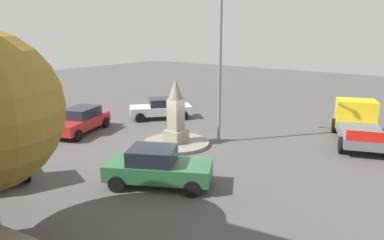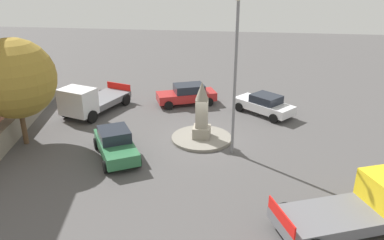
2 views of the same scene
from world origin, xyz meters
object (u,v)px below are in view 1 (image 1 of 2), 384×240
at_px(truck_yellow_waiting, 358,123).
at_px(car_red_passing, 81,120).
at_px(monument, 176,114).
at_px(streetlamp, 220,44).
at_px(car_white_far_side, 161,108).
at_px(car_green_parked_left, 157,167).

bearing_deg(truck_yellow_waiting, car_red_passing, -146.73).
xyz_separation_m(monument, truck_yellow_waiting, (7.38, 7.06, -0.74)).
height_order(streetlamp, car_red_passing, streetlamp).
relative_size(car_white_far_side, truck_yellow_waiting, 0.74).
xyz_separation_m(car_green_parked_left, car_white_far_side, (-7.53, 8.18, -0.04)).
bearing_deg(car_white_far_side, streetlamp, -17.60).
relative_size(car_red_passing, car_white_far_side, 1.07).
height_order(car_red_passing, truck_yellow_waiting, truck_yellow_waiting).
relative_size(streetlamp, car_white_far_side, 2.06).
xyz_separation_m(streetlamp, truck_yellow_waiting, (5.88, 5.20, -4.35)).
relative_size(streetlamp, truck_yellow_waiting, 1.52).
distance_m(streetlamp, car_red_passing, 9.55).
distance_m(monument, car_white_far_side, 6.16).
bearing_deg(streetlamp, car_green_parked_left, -78.17).
height_order(monument, car_green_parked_left, monument).
xyz_separation_m(streetlamp, car_red_passing, (-7.58, -3.63, -4.53)).
distance_m(car_green_parked_left, car_white_far_side, 11.12).
bearing_deg(car_red_passing, car_white_far_side, 76.40).
height_order(car_green_parked_left, car_red_passing, car_green_parked_left).
height_order(car_red_passing, car_white_far_side, car_red_passing).
xyz_separation_m(car_green_parked_left, truck_yellow_waiting, (4.58, 11.41, 0.18)).
distance_m(streetlamp, truck_yellow_waiting, 8.97).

